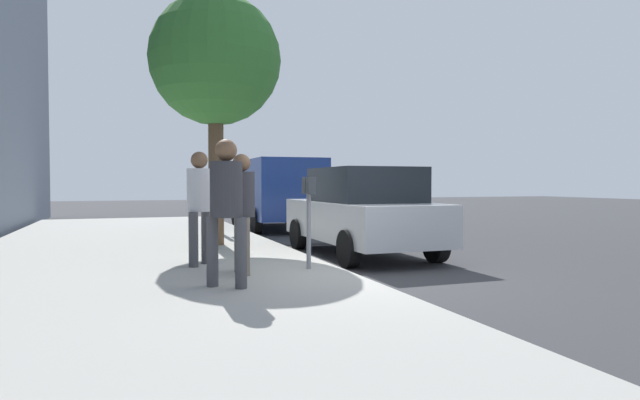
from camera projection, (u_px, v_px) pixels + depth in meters
name	position (u px, v px, depth m)	size (l,w,h in m)	color
ground_plane	(348.00, 280.00, 8.12)	(80.00, 80.00, 0.00)	#38383A
sidewalk_slab	(138.00, 289.00, 7.11)	(28.00, 6.00, 0.15)	#A8A59E
parking_meter	(309.00, 203.00, 8.24)	(0.36, 0.12, 1.41)	gray
pedestrian_at_meter	(242.00, 204.00, 7.81)	(0.53, 0.38, 1.74)	#726656
pedestrian_bystander	(226.00, 199.00, 6.76)	(0.41, 0.47, 1.87)	#47474C
parking_officer	(200.00, 198.00, 8.59)	(0.47, 0.40, 1.82)	#47474C
parked_sedan_near	(362.00, 211.00, 10.89)	(4.41, 1.99, 1.77)	silver
parked_van_far	(274.00, 189.00, 17.33)	(5.24, 2.20, 2.18)	navy
street_tree	(215.00, 61.00, 11.37)	(2.76, 2.76, 5.31)	brown
traffic_signal	(214.00, 145.00, 15.70)	(0.24, 0.44, 3.60)	black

